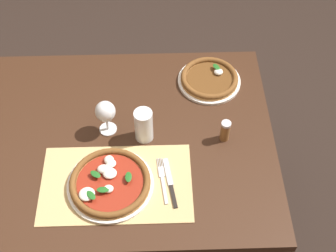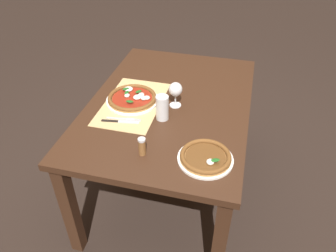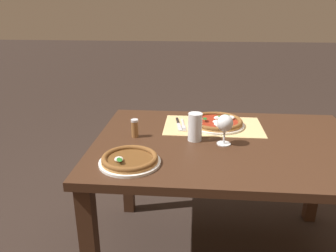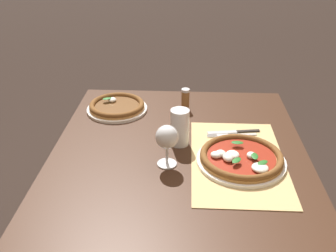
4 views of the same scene
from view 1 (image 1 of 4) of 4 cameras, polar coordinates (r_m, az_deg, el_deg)
ground_plane at (r=2.50m, az=-6.32°, el=-11.69°), size 24.00×24.00×0.00m
dining_table at (r=1.95m, az=-7.95°, el=-3.13°), size 1.38×0.96×0.74m
paper_placemat at (r=1.74m, az=-6.31°, el=-6.96°), size 0.56×0.33×0.00m
pizza_near at (r=1.72m, az=-7.12°, el=-6.85°), size 0.32×0.32×0.05m
pizza_far at (r=2.04m, az=5.07°, el=5.74°), size 0.27×0.27×0.04m
wine_glass at (r=1.81m, az=-7.63°, el=1.64°), size 0.08×0.08×0.16m
pint_glass at (r=1.80m, az=-2.97°, el=-0.06°), size 0.07×0.07×0.15m
fork at (r=1.73m, az=-0.65°, el=-6.59°), size 0.04×0.20×0.00m
knife at (r=1.73m, az=0.28°, el=-6.88°), size 0.05×0.22×0.01m
pepper_shaker at (r=1.82m, az=6.99°, el=-0.58°), size 0.04×0.04×0.10m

